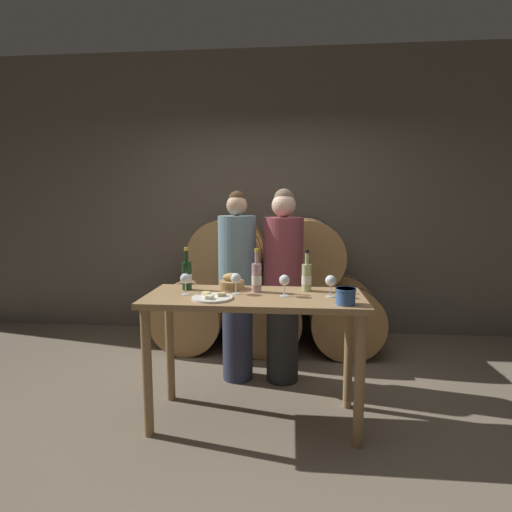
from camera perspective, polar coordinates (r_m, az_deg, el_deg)
The scene contains 16 objects.
ground_plane at distance 3.04m, azimuth -0.22°, elevation -22.37°, with size 10.00×10.00×0.00m, color #726654.
stone_wall_back at distance 4.68m, azimuth 2.14°, elevation 8.68°, with size 10.00×0.12×3.20m.
barrel_stack at distance 4.22m, azimuth 1.68°, elevation -4.71°, with size 2.32×0.88×1.37m.
tasting_table at distance 2.74m, azimuth -0.23°, elevation -8.62°, with size 1.47×0.61×0.90m.
person_left at distance 3.39m, azimuth -2.68°, elevation -4.21°, with size 0.32×0.32×1.61m.
person_right at distance 3.35m, azimuth 3.88°, elevation -4.15°, with size 0.33×0.33×1.63m.
wine_bottle_red at distance 2.89m, azimuth -9.85°, elevation -2.72°, with size 0.07×0.07×0.30m.
wine_bottle_white at distance 2.83m, azimuth 7.24°, elevation -2.98°, with size 0.07×0.07×0.29m.
wine_bottle_rose at distance 2.78m, azimuth 0.09°, elevation -3.04°, with size 0.07×0.07×0.30m.
blue_crock at distance 2.51m, azimuth 12.67°, elevation -5.54°, with size 0.13×0.13×0.10m.
bread_basket at distance 2.88m, azimuth -3.47°, elevation -3.85°, with size 0.18×0.18×0.12m.
cheese_plate at distance 2.61m, azimuth -6.26°, elevation -5.89°, with size 0.27×0.27×0.04m.
wine_glass_far_left at distance 2.74m, azimuth -10.06°, elevation -3.30°, with size 0.07×0.07×0.14m.
wine_glass_left at distance 2.71m, azimuth -2.90°, elevation -3.29°, with size 0.07×0.07×0.14m.
wine_glass_center at distance 2.66m, azimuth 4.08°, elevation -3.54°, with size 0.07×0.07×0.14m.
wine_glass_right at distance 2.68m, azimuth 10.61°, elevation -3.55°, with size 0.07×0.07×0.14m.
Camera 1 is at (0.25, -2.62, 1.52)m, focal length 28.00 mm.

